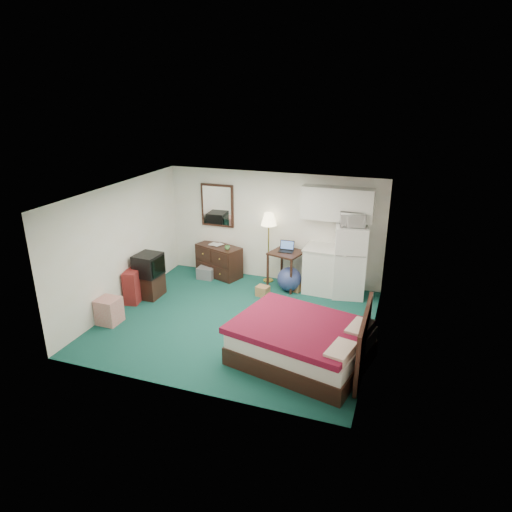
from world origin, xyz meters
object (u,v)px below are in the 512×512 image
at_px(floor_lamp, 269,248).
at_px(tv_stand, 149,285).
at_px(fridge, 350,261).
at_px(desk, 286,269).
at_px(kitchen_counter, 326,270).
at_px(bed, 301,343).
at_px(suitcase, 133,286).
at_px(dresser, 219,261).

relative_size(floor_lamp, tv_stand, 2.94).
bearing_deg(fridge, tv_stand, -170.66).
bearing_deg(desk, tv_stand, -136.39).
distance_m(kitchen_counter, bed, 2.82).
height_order(tv_stand, suitcase, suitcase).
distance_m(desk, fridge, 1.43).
distance_m(dresser, suitcase, 2.21).
bearing_deg(desk, fridge, 15.14).
relative_size(dresser, suitcase, 1.55).
bearing_deg(tv_stand, fridge, 19.73).
xyz_separation_m(floor_lamp, kitchen_counter, (1.37, -0.14, -0.32)).
xyz_separation_m(kitchen_counter, bed, (0.15, -2.81, -0.17)).
bearing_deg(floor_lamp, desk, -20.17).
xyz_separation_m(floor_lamp, suitcase, (-2.32, -1.99, -0.46)).
height_order(desk, kitchen_counter, kitchen_counter).
height_order(desk, fridge, fridge).
xyz_separation_m(dresser, floor_lamp, (1.21, 0.07, 0.44)).
height_order(dresser, fridge, fridge).
distance_m(kitchen_counter, tv_stand, 3.84).
bearing_deg(dresser, suitcase, -100.30).
distance_m(fridge, bed, 2.84).
height_order(kitchen_counter, bed, kitchen_counter).
relative_size(tv_stand, suitcase, 0.79).
height_order(floor_lamp, kitchen_counter, floor_lamp).
relative_size(dresser, desk, 1.31).
distance_m(kitchen_counter, fridge, 0.56).
bearing_deg(bed, desk, 123.57).
relative_size(floor_lamp, fridge, 1.04).
bearing_deg(tv_stand, desk, 28.58).
bearing_deg(dresser, tv_stand, -102.01).
height_order(desk, tv_stand, desk).
relative_size(dresser, tv_stand, 1.97).
bearing_deg(dresser, floor_lamp, 23.12).
relative_size(bed, suitcase, 2.93).
bearing_deg(suitcase, desk, 21.70).
bearing_deg(bed, suitcase, 178.84).
height_order(floor_lamp, suitcase, floor_lamp).
height_order(fridge, bed, fridge).
relative_size(kitchen_counter, tv_stand, 1.79).
bearing_deg(fridge, desk, 169.71).
relative_size(kitchen_counter, fridge, 0.63).
relative_size(desk, suitcase, 1.19).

